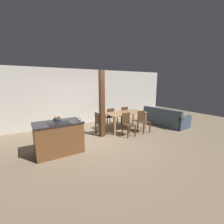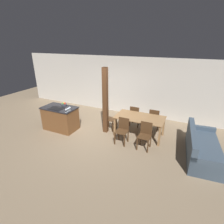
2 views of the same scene
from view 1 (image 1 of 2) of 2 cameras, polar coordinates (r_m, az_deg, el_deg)
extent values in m
plane|color=#847056|center=(5.54, -4.25, -10.68)|extent=(16.00, 16.00, 0.00)
cube|color=beige|center=(7.55, -13.56, 5.47)|extent=(11.20, 0.08, 2.70)
cube|color=brown|center=(4.73, -19.58, -9.38)|extent=(1.30, 0.75, 0.90)
cube|color=#232328|center=(4.60, -19.96, -3.89)|extent=(1.34, 0.79, 0.04)
cube|color=black|center=(4.44, -19.56, -4.03)|extent=(0.56, 0.40, 0.01)
cylinder|color=#383D47|center=(4.83, -20.20, -2.52)|extent=(0.22, 0.22, 0.05)
sphere|color=red|center=(4.83, -19.66, -1.89)|extent=(0.08, 0.08, 0.08)
sphere|color=gold|center=(4.86, -20.63, -1.91)|extent=(0.07, 0.07, 0.07)
sphere|color=#3D8E38|center=(4.78, -20.58, -2.10)|extent=(0.07, 0.07, 0.07)
cylinder|color=silver|center=(4.44, -11.54, -3.51)|extent=(0.06, 0.06, 0.00)
cylinder|color=silver|center=(4.43, -11.56, -2.92)|extent=(0.01, 0.01, 0.09)
cone|color=silver|center=(4.41, -11.60, -1.99)|extent=(0.06, 0.06, 0.06)
cylinder|color=silver|center=(4.51, -11.88, -3.30)|extent=(0.06, 0.06, 0.00)
cylinder|color=silver|center=(4.50, -11.91, -2.71)|extent=(0.01, 0.01, 0.09)
cone|color=silver|center=(4.48, -11.95, -1.80)|extent=(0.06, 0.06, 0.06)
cylinder|color=silver|center=(4.58, -12.22, -3.09)|extent=(0.06, 0.06, 0.00)
cylinder|color=silver|center=(4.57, -12.25, -2.51)|extent=(0.01, 0.01, 0.09)
cone|color=silver|center=(4.56, -12.28, -1.61)|extent=(0.06, 0.06, 0.06)
cylinder|color=silver|center=(4.65, -12.55, -2.88)|extent=(0.06, 0.06, 0.00)
cylinder|color=silver|center=(4.64, -12.57, -2.31)|extent=(0.01, 0.01, 0.09)
cone|color=silver|center=(4.63, -12.61, -1.42)|extent=(0.06, 0.06, 0.06)
cube|color=olive|center=(6.60, 5.07, -0.26)|extent=(1.77, 0.94, 0.03)
cube|color=olive|center=(5.92, 0.99, -5.41)|extent=(0.07, 0.07, 0.74)
cube|color=olive|center=(6.91, 12.50, -3.24)|extent=(0.07, 0.07, 0.74)
cube|color=olive|center=(6.59, -2.85, -3.70)|extent=(0.07, 0.07, 0.74)
cube|color=olive|center=(7.50, 8.17, -1.97)|extent=(0.07, 0.07, 0.74)
cube|color=#472D19|center=(5.85, 6.43, -4.81)|extent=(0.40, 0.40, 0.02)
cube|color=#472D19|center=(5.93, 5.35, -2.31)|extent=(0.38, 0.02, 0.43)
cube|color=#472D19|center=(5.68, 6.08, -7.75)|extent=(0.04, 0.04, 0.45)
cube|color=#472D19|center=(5.89, 8.82, -7.12)|extent=(0.04, 0.04, 0.45)
cube|color=#472D19|center=(5.95, 3.97, -6.84)|extent=(0.04, 0.04, 0.45)
cube|color=#472D19|center=(6.15, 6.66, -6.27)|extent=(0.04, 0.04, 0.45)
cube|color=#472D19|center=(6.35, 12.09, -3.69)|extent=(0.40, 0.40, 0.02)
cube|color=#472D19|center=(6.44, 11.01, -1.40)|extent=(0.38, 0.02, 0.43)
cube|color=#472D19|center=(6.18, 11.96, -6.36)|extent=(0.04, 0.04, 0.45)
cube|color=#472D19|center=(6.42, 14.25, -5.80)|extent=(0.04, 0.04, 0.45)
cube|color=#472D19|center=(6.42, 9.77, -5.60)|extent=(0.04, 0.04, 0.45)
cube|color=#472D19|center=(6.66, 12.06, -5.09)|extent=(0.04, 0.04, 0.45)
cube|color=#472D19|center=(7.08, -1.31, -1.92)|extent=(0.40, 0.40, 0.02)
cube|color=#472D19|center=(6.87, -0.52, -0.40)|extent=(0.38, 0.02, 0.43)
cube|color=#472D19|center=(7.37, -0.82, -3.26)|extent=(0.04, 0.04, 0.45)
cube|color=#472D19|center=(7.20, -3.24, -3.62)|extent=(0.04, 0.04, 0.45)
cube|color=#472D19|center=(7.08, 0.66, -3.86)|extent=(0.04, 0.04, 0.45)
cube|color=#472D19|center=(6.90, -1.82, -4.26)|extent=(0.04, 0.04, 0.45)
cube|color=#472D19|center=(7.50, 3.93, -1.19)|extent=(0.40, 0.40, 0.02)
cube|color=#472D19|center=(7.31, 4.82, 0.26)|extent=(0.38, 0.02, 0.43)
cube|color=#472D19|center=(7.80, 4.20, -2.48)|extent=(0.04, 0.04, 0.45)
cube|color=#472D19|center=(7.60, 2.04, -2.82)|extent=(0.04, 0.04, 0.45)
cube|color=#472D19|center=(7.52, 5.79, -3.01)|extent=(0.04, 0.04, 0.45)
cube|color=#472D19|center=(7.32, 3.59, -3.38)|extent=(0.04, 0.04, 0.45)
cube|color=#472D19|center=(6.05, -4.01, -4.21)|extent=(0.40, 0.40, 0.02)
cube|color=#472D19|center=(5.91, -5.67, -2.36)|extent=(0.02, 0.38, 0.43)
cube|color=#472D19|center=(6.05, -1.70, -6.49)|extent=(0.04, 0.04, 0.45)
cube|color=#472D19|center=(6.35, -3.32, -5.66)|extent=(0.04, 0.04, 0.45)
cube|color=#472D19|center=(5.89, -4.70, -7.02)|extent=(0.04, 0.04, 0.45)
cube|color=#472D19|center=(6.19, -6.21, -6.13)|extent=(0.04, 0.04, 0.45)
cube|color=#3D4C5B|center=(7.90, 19.66, -2.91)|extent=(1.07, 2.15, 0.45)
cube|color=#3D4C5B|center=(7.51, 18.32, -0.21)|extent=(0.34, 2.09, 0.39)
cube|color=#3D4C5B|center=(7.41, 25.95, -3.74)|extent=(0.90, 0.22, 0.59)
cube|color=#3D4C5B|center=(8.44, 14.21, -1.23)|extent=(0.90, 0.22, 0.59)
cube|color=#4C2D19|center=(5.64, -3.85, 2.92)|extent=(0.17, 0.17, 2.50)
camera|label=2|loc=(5.61, 66.63, 17.89)|focal=28.00mm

